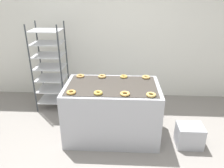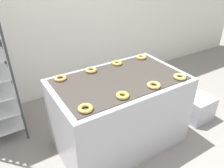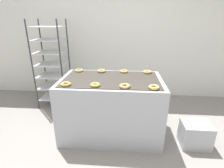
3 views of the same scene
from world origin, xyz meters
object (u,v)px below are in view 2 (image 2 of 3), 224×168
object	(u,v)px
glaze_bin	(198,109)
donut_far_midright	(117,63)
donut_far_left	(60,78)
donut_far_right	(141,57)
fryer_machine	(119,112)
donut_near_midright	(154,85)
donut_far_midleft	(91,70)
donut_near_right	(180,77)
donut_near_midleft	(123,95)
donut_near_left	(85,108)

from	to	relation	value
glaze_bin	donut_far_midright	xyz separation A→B (m)	(-0.97, 0.52, 0.70)
donut_far_left	donut_far_right	distance (m)	1.03
fryer_machine	donut_near_midright	bearing A→B (deg)	-58.42
donut_near_midright	donut_far_midright	world-z (taller)	donut_near_midright
donut_far_midleft	donut_far_right	distance (m)	0.69
donut_near_right	donut_near_midright	bearing A→B (deg)	177.97
donut_near_midright	donut_near_right	size ratio (longest dim) A/B	1.02
donut_far_left	donut_far_right	xyz separation A→B (m)	(1.03, -0.00, 0.00)
donut_far_midleft	glaze_bin	bearing A→B (deg)	-21.39
donut_near_midleft	donut_near_midright	xyz separation A→B (m)	(0.35, -0.01, -0.00)
donut_near_midleft	donut_far_midright	xyz separation A→B (m)	(0.34, 0.60, -0.00)
donut_near_midright	donut_near_right	xyz separation A→B (m)	(0.34, -0.01, 0.00)
donut_far_left	donut_far_midright	distance (m)	0.69
donut_near_left	glaze_bin	bearing A→B (deg)	2.83
donut_near_right	donut_far_left	bearing A→B (deg)	149.25
donut_far_left	donut_near_right	bearing A→B (deg)	-30.75
donut_far_midleft	donut_near_left	bearing A→B (deg)	-120.91
donut_far_right	donut_near_right	bearing A→B (deg)	-89.05
donut_near_midright	donut_far_midright	xyz separation A→B (m)	(-0.02, 0.61, -0.00)
glaze_bin	donut_near_midright	distance (m)	1.18
fryer_machine	donut_near_left	distance (m)	0.75
donut_near_left	donut_far_midleft	size ratio (longest dim) A/B	1.00
donut_near_right	donut_far_midright	distance (m)	0.72
glaze_bin	donut_near_left	world-z (taller)	donut_near_left
glaze_bin	donut_far_left	world-z (taller)	donut_far_left
donut_near_midright	donut_far_right	size ratio (longest dim) A/B	1.03
fryer_machine	donut_far_midright	size ratio (longest dim) A/B	11.88
donut_far_midleft	donut_far_midright	size ratio (longest dim) A/B	1.08
fryer_machine	glaze_bin	distance (m)	1.18
donut_near_midleft	donut_far_midleft	bearing A→B (deg)	90.40
donut_near_midleft	donut_near_midright	bearing A→B (deg)	-1.39
fryer_machine	donut_near_midright	world-z (taller)	donut_near_midright
donut_far_left	donut_far_midright	bearing A→B (deg)	0.44
fryer_machine	donut_near_midright	xyz separation A→B (m)	(0.19, -0.30, 0.44)
fryer_machine	donut_near_right	world-z (taller)	donut_near_right
glaze_bin	donut_near_midright	xyz separation A→B (m)	(-0.95, -0.09, 0.70)
donut_near_midright	donut_far_right	xyz separation A→B (m)	(0.33, 0.60, 0.00)
donut_near_left	donut_far_right	size ratio (longest dim) A/B	0.99
glaze_bin	donut_far_midright	world-z (taller)	donut_far_midright
fryer_machine	donut_near_midright	distance (m)	0.57
donut_near_left	donut_near_midright	size ratio (longest dim) A/B	0.96
donut_far_midleft	donut_far_right	bearing A→B (deg)	-0.08
fryer_machine	donut_far_midleft	bearing A→B (deg)	119.72
donut_near_midleft	fryer_machine	bearing A→B (deg)	60.16
donut_near_midright	donut_far_right	bearing A→B (deg)	61.42
donut_far_right	fryer_machine	bearing A→B (deg)	-149.65
donut_near_right	donut_far_left	world-z (taller)	donut_near_right
glaze_bin	donut_far_midleft	distance (m)	1.57
donut_far_midleft	donut_far_right	xyz separation A→B (m)	(0.69, -0.00, 0.00)
donut_far_midleft	donut_near_midright	bearing A→B (deg)	-59.34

